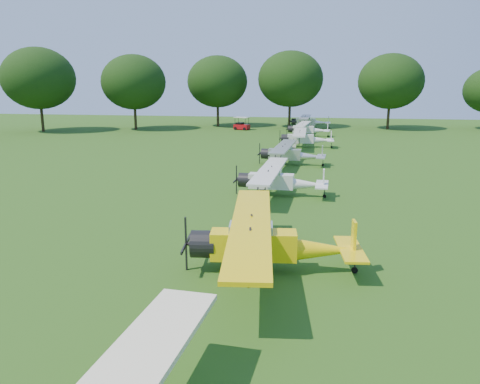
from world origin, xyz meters
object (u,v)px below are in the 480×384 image
object	(u,v)px
aircraft_7	(309,121)
golf_cart	(241,126)
aircraft_3	(278,179)
aircraft_5	(305,137)
aircraft_2	(267,241)
aircraft_6	(307,128)
aircraft_4	(290,153)

from	to	relation	value
aircraft_7	golf_cart	bearing A→B (deg)	-155.63
aircraft_7	aircraft_3	bearing A→B (deg)	-89.48
aircraft_5	aircraft_2	bearing A→B (deg)	-91.35
aircraft_2	aircraft_3	world-z (taller)	aircraft_2
aircraft_7	golf_cart	size ratio (longest dim) A/B	4.00
golf_cart	aircraft_2	bearing A→B (deg)	-62.06
aircraft_2	aircraft_6	world-z (taller)	aircraft_2
aircraft_7	aircraft_2	bearing A→B (deg)	-88.61
aircraft_4	aircraft_7	distance (m)	36.68
aircraft_2	aircraft_7	size ratio (longest dim) A/B	1.08
aircraft_3	aircraft_4	distance (m)	12.51
aircraft_2	aircraft_5	world-z (taller)	aircraft_2
aircraft_2	aircraft_7	xyz separation A→B (m)	(-0.08, 62.57, -0.09)
aircraft_2	aircraft_5	distance (m)	38.49
aircraft_7	golf_cart	xyz separation A→B (m)	(-10.81, -4.60, -0.57)
aircraft_5	golf_cart	world-z (taller)	golf_cart
aircraft_4	golf_cart	bearing A→B (deg)	110.52
aircraft_3	aircraft_4	size ratio (longest dim) A/B	1.01
aircraft_3	aircraft_7	world-z (taller)	aircraft_7
aircraft_5	golf_cart	size ratio (longest dim) A/B	3.80
golf_cart	aircraft_3	bearing A→B (deg)	-59.91
aircraft_4	aircraft_5	distance (m)	12.63
aircraft_2	golf_cart	xyz separation A→B (m)	(-10.89, 57.97, -0.66)
aircraft_3	golf_cart	size ratio (longest dim) A/B	3.76
aircraft_5	aircraft_6	size ratio (longest dim) A/B	1.04
aircraft_2	aircraft_3	bearing A→B (deg)	86.40
aircraft_6	aircraft_7	xyz separation A→B (m)	(-0.05, 12.20, 0.11)
aircraft_3	aircraft_7	size ratio (longest dim) A/B	0.94
aircraft_3	aircraft_6	bearing A→B (deg)	90.63
aircraft_4	golf_cart	size ratio (longest dim) A/B	3.71
aircraft_2	aircraft_4	distance (m)	25.91
aircraft_5	aircraft_6	distance (m)	11.89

